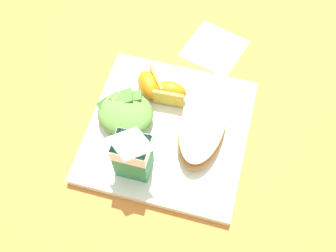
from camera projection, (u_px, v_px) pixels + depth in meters
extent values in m
plane|color=#C67A33|center=(168.00, 133.00, 0.74)|extent=(3.00, 3.00, 0.00)
cube|color=white|center=(168.00, 131.00, 0.74)|extent=(0.28, 0.28, 0.02)
ellipsoid|color=#B77F42|center=(203.00, 127.00, 0.71)|extent=(0.08, 0.17, 0.03)
ellipsoid|color=#B22D19|center=(203.00, 124.00, 0.70)|extent=(0.07, 0.16, 0.01)
ellipsoid|color=beige|center=(203.00, 122.00, 0.70)|extent=(0.08, 0.16, 0.01)
ellipsoid|color=#5B8E3D|center=(126.00, 112.00, 0.72)|extent=(0.10, 0.09, 0.04)
cube|color=#336023|center=(129.00, 104.00, 0.72)|extent=(0.04, 0.03, 0.01)
cube|color=#4C8433|center=(126.00, 96.00, 0.72)|extent=(0.03, 0.04, 0.01)
cube|color=#336023|center=(106.00, 105.00, 0.72)|extent=(0.04, 0.04, 0.01)
cube|color=#4C8433|center=(133.00, 96.00, 0.72)|extent=(0.04, 0.03, 0.01)
cube|color=#4C8433|center=(120.00, 100.00, 0.72)|extent=(0.03, 0.03, 0.01)
cube|color=#4C8433|center=(123.00, 99.00, 0.71)|extent=(0.03, 0.04, 0.01)
cube|color=#2D8451|center=(133.00, 156.00, 0.65)|extent=(0.06, 0.04, 0.09)
cube|color=white|center=(131.00, 148.00, 0.63)|extent=(0.06, 0.05, 0.03)
pyramid|color=white|center=(130.00, 141.00, 0.60)|extent=(0.06, 0.04, 0.02)
ellipsoid|color=orange|center=(170.00, 91.00, 0.74)|extent=(0.06, 0.04, 0.04)
cube|color=gold|center=(168.00, 99.00, 0.74)|extent=(0.06, 0.01, 0.03)
ellipsoid|color=orange|center=(148.00, 85.00, 0.75)|extent=(0.07, 0.07, 0.04)
cube|color=gold|center=(157.00, 82.00, 0.75)|extent=(0.04, 0.05, 0.03)
cube|color=white|center=(214.00, 48.00, 0.84)|extent=(0.14, 0.14, 0.00)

